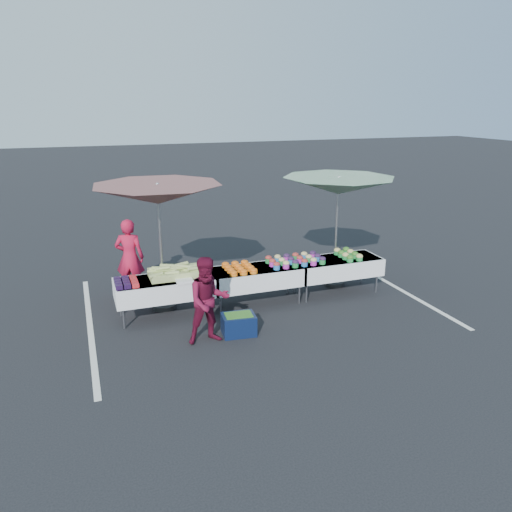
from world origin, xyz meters
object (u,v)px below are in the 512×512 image
object	(u,v)px
umbrella_right	(338,187)
vendor	(130,257)
table_center	(256,276)
umbrella_left	(158,195)
table_left	(166,287)
customer	(209,301)
storage_bin	(239,324)
table_right	(336,266)

from	to	relation	value
umbrella_right	vendor	bearing A→B (deg)	167.15
table_center	umbrella_left	bearing A→B (deg)	167.34
table_left	customer	world-z (taller)	customer
storage_bin	vendor	bearing A→B (deg)	126.56
vendor	umbrella_right	size ratio (longest dim) A/B	0.56
table_center	umbrella_left	distance (m)	2.47
umbrella_left	umbrella_right	bearing A→B (deg)	-0.00
table_left	storage_bin	xyz separation A→B (m)	(1.04, -1.21, -0.39)
umbrella_right	storage_bin	world-z (taller)	umbrella_right
customer	table_right	bearing A→B (deg)	22.42
table_left	storage_bin	world-z (taller)	table_left
table_center	vendor	distance (m)	2.67
table_left	vendor	bearing A→B (deg)	109.38
table_right	umbrella_left	xyz separation A→B (m)	(-3.58, 0.40, 1.66)
customer	umbrella_right	world-z (taller)	umbrella_right
table_left	storage_bin	bearing A→B (deg)	-49.30
vendor	storage_bin	xyz separation A→B (m)	(1.52, -2.58, -0.62)
customer	storage_bin	world-z (taller)	customer
table_left	table_center	bearing A→B (deg)	0.00
table_center	vendor	xyz separation A→B (m)	(-2.28, 1.37, 0.23)
table_left	umbrella_left	bearing A→B (deg)	87.15
umbrella_right	storage_bin	distance (m)	3.76
table_center	vendor	world-z (taller)	vendor
storage_bin	table_center	bearing A→B (deg)	63.78
vendor	storage_bin	distance (m)	3.06
umbrella_left	table_center	bearing A→B (deg)	-12.66
table_left	umbrella_right	world-z (taller)	umbrella_right
umbrella_left	umbrella_right	size ratio (longest dim) A/B	1.05
vendor	umbrella_right	world-z (taller)	umbrella_right
table_center	storage_bin	size ratio (longest dim) A/B	3.05
table_right	umbrella_right	xyz separation A→B (m)	(0.18, 0.40, 1.61)
table_left	customer	size ratio (longest dim) A/B	1.25
table_center	umbrella_right	xyz separation A→B (m)	(1.98, 0.40, 1.61)
table_left	table_right	bearing A→B (deg)	0.00
table_center	customer	distance (m)	1.86
umbrella_left	vendor	bearing A→B (deg)	117.33
table_left	umbrella_right	distance (m)	4.13
storage_bin	table_right	bearing A→B (deg)	31.26
table_center	vendor	size ratio (longest dim) A/B	1.14
umbrella_left	storage_bin	size ratio (longest dim) A/B	5.03
table_right	storage_bin	bearing A→B (deg)	-154.77
umbrella_left	umbrella_right	distance (m)	3.76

